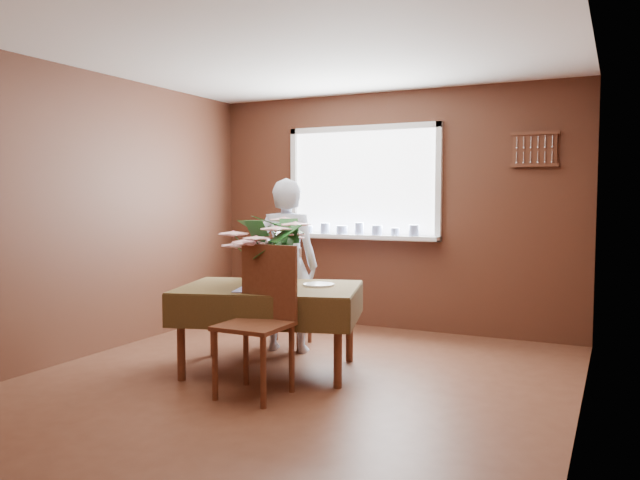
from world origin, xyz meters
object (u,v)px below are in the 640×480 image
at_px(chair_near, 261,314).
at_px(flower_bouquet, 270,245).
at_px(dining_table, 270,296).
at_px(chair_far, 284,293).
at_px(seated_woman, 287,265).

xyz_separation_m(chair_near, flower_bouquet, (-0.13, 0.37, 0.46)).
height_order(dining_table, chair_far, chair_far).
xyz_separation_m(dining_table, seated_woman, (-0.19, 0.62, 0.18)).
bearing_deg(seated_woman, dining_table, 94.14).
relative_size(seated_woman, flower_bouquet, 2.53).
height_order(dining_table, chair_near, chair_near).
bearing_deg(dining_table, flower_bouquet, -73.93).
relative_size(dining_table, chair_far, 1.73).
relative_size(chair_near, seated_woman, 0.67).
bearing_deg(chair_far, flower_bouquet, 103.48).
bearing_deg(seated_woman, flower_bouquet, 97.63).
xyz_separation_m(dining_table, chair_near, (0.23, -0.52, -0.04)).
distance_m(chair_far, seated_woman, 0.30).
height_order(seated_woman, flower_bouquet, seated_woman).
xyz_separation_m(chair_far, flower_bouquet, (0.37, -0.88, 0.52)).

